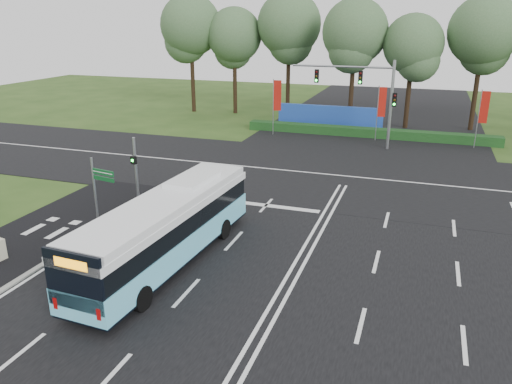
# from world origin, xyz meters

# --- Properties ---
(ground) EXTENTS (120.00, 120.00, 0.00)m
(ground) POSITION_xyz_m (0.00, 0.00, 0.00)
(ground) COLOR #2A4617
(ground) RESTS_ON ground
(road_main) EXTENTS (20.00, 120.00, 0.04)m
(road_main) POSITION_xyz_m (0.00, 0.00, 0.02)
(road_main) COLOR black
(road_main) RESTS_ON ground
(road_cross) EXTENTS (120.00, 14.00, 0.05)m
(road_cross) POSITION_xyz_m (0.00, 12.00, 0.03)
(road_cross) COLOR black
(road_cross) RESTS_ON ground
(bike_path) EXTENTS (5.00, 18.00, 0.06)m
(bike_path) POSITION_xyz_m (-12.50, -3.00, 0.03)
(bike_path) COLOR black
(bike_path) RESTS_ON ground
(kerb_strip) EXTENTS (0.25, 18.00, 0.12)m
(kerb_strip) POSITION_xyz_m (-10.10, -3.00, 0.06)
(kerb_strip) COLOR gray
(kerb_strip) RESTS_ON ground
(city_bus) EXTENTS (3.00, 11.35, 3.22)m
(city_bus) POSITION_xyz_m (-5.15, -2.94, 1.62)
(city_bus) COLOR #67CEEF
(city_bus) RESTS_ON ground
(pedestrian_signal) EXTENTS (0.36, 0.44, 3.89)m
(pedestrian_signal) POSITION_xyz_m (-10.20, 2.86, 2.13)
(pedestrian_signal) COLOR gray
(pedestrian_signal) RESTS_ON ground
(street_sign) EXTENTS (1.40, 0.34, 3.63)m
(street_sign) POSITION_xyz_m (-10.07, -0.65, 2.31)
(street_sign) COLOR gray
(street_sign) RESTS_ON ground
(banner_flag_left) EXTENTS (0.73, 0.20, 4.99)m
(banner_flag_left) POSITION_xyz_m (-8.05, 22.72, 3.23)
(banner_flag_left) COLOR gray
(banner_flag_left) RESTS_ON ground
(banner_flag_mid) EXTENTS (0.68, 0.19, 4.69)m
(banner_flag_mid) POSITION_xyz_m (0.99, 23.34, 3.05)
(banner_flag_mid) COLOR gray
(banner_flag_mid) RESTS_ON ground
(banner_flag_right) EXTENTS (0.70, 0.11, 4.73)m
(banner_flag_right) POSITION_xyz_m (8.91, 23.11, 3.08)
(banner_flag_right) COLOR gray
(banner_flag_right) RESTS_ON ground
(traffic_light_gantry) EXTENTS (8.41, 0.28, 7.00)m
(traffic_light_gantry) POSITION_xyz_m (0.21, 20.50, 4.66)
(traffic_light_gantry) COLOR gray
(traffic_light_gantry) RESTS_ON ground
(hedge) EXTENTS (22.00, 1.20, 0.80)m
(hedge) POSITION_xyz_m (0.00, 24.50, 0.40)
(hedge) COLOR #143613
(hedge) RESTS_ON ground
(blue_hoarding) EXTENTS (10.00, 0.30, 2.20)m
(blue_hoarding) POSITION_xyz_m (-4.00, 27.00, 1.10)
(blue_hoarding) COLOR #1F45A8
(blue_hoarding) RESTS_ON ground
(eucalyptus_row) EXTENTS (48.10, 9.40, 12.77)m
(eucalyptus_row) POSITION_xyz_m (-0.59, 31.23, 8.82)
(eucalyptus_row) COLOR black
(eucalyptus_row) RESTS_ON ground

